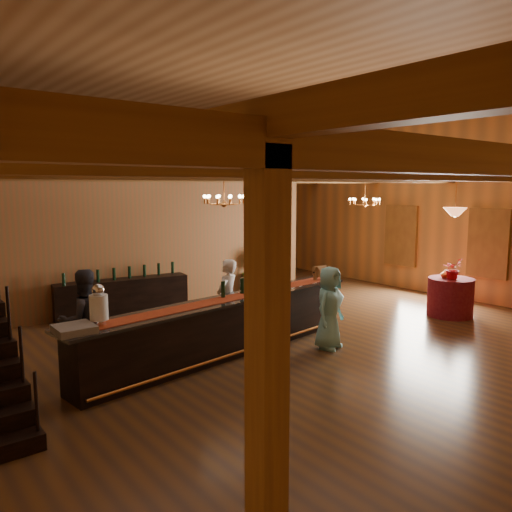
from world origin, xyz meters
TOP-DOWN VIEW (x-y plane):
  - floor at (0.00, 0.00)m, footprint 14.00×14.00m
  - ceiling at (0.00, 0.00)m, footprint 14.00×14.00m
  - wall_back at (0.00, 7.00)m, footprint 12.00×0.10m
  - wall_right at (6.00, 0.00)m, footprint 0.10×14.00m
  - beam_grid at (0.00, 0.51)m, footprint 11.90×13.90m
  - support_posts at (0.00, -0.50)m, footprint 9.20×10.20m
  - partition_wall at (-0.50, 3.50)m, footprint 9.00×0.18m
  - window_right_front at (5.95, -1.60)m, footprint 0.12×1.05m
  - window_right_back at (5.95, 1.00)m, footprint 0.12×1.05m
  - backroom_boxes at (-0.29, 5.50)m, footprint 4.10×0.60m
  - tasting_bar at (-1.50, -0.72)m, footprint 6.07×1.48m
  - beverage_dispenser at (-3.85, -0.96)m, footprint 0.26×0.26m
  - glass_rack_tray at (-4.25, -1.10)m, footprint 0.50×0.50m
  - raffle_drum at (1.13, -0.44)m, footprint 0.34×0.24m
  - bar_bottle_0 at (-1.46, -0.60)m, footprint 0.07×0.07m
  - bar_bottle_1 at (-1.00, -0.54)m, footprint 0.07×0.07m
  - bar_bottle_2 at (-0.93, -0.53)m, footprint 0.07×0.07m
  - bar_bottle_3 at (-0.84, -0.52)m, footprint 0.07×0.07m
  - backbar_shelf at (-1.79, 3.03)m, footprint 3.06×0.91m
  - round_table at (4.11, -1.71)m, footprint 1.02×1.02m
  - chandelier_left at (-0.79, 0.31)m, footprint 0.80×0.80m
  - chandelier_right at (4.07, 0.85)m, footprint 0.80×0.80m
  - pendant_lamp at (4.11, -1.71)m, footprint 0.52×0.52m
  - bartender at (-0.92, 0.05)m, footprint 0.68×0.58m
  - staff_second at (-3.71, 0.09)m, footprint 0.82×0.64m
  - guest at (0.21, -1.60)m, footprint 0.86×0.68m
  - floor_plant at (2.19, 3.19)m, footprint 0.83×0.74m
  - table_flowers at (4.02, -1.78)m, footprint 0.44×0.38m
  - table_vase at (4.02, -1.60)m, footprint 0.19×0.19m

SIDE VIEW (x-z plane):
  - floor at x=0.00m, z-range 0.00..0.00m
  - backbar_shelf at x=-1.79m, z-range 0.00..0.85m
  - round_table at x=4.11m, z-range 0.00..0.88m
  - tasting_bar at x=-1.50m, z-range 0.00..1.02m
  - backroom_boxes at x=-0.29m, z-range -0.02..1.08m
  - floor_plant at x=2.19m, z-range 0.00..1.26m
  - guest at x=0.21m, z-range 0.00..1.53m
  - bartender at x=-0.92m, z-range 0.00..1.58m
  - staff_second at x=-3.71m, z-range 0.00..1.66m
  - table_vase at x=4.02m, z-range 0.88..1.18m
  - glass_rack_tray at x=-4.25m, z-range 1.00..1.10m
  - table_flowers at x=4.02m, z-range 0.88..1.36m
  - bar_bottle_0 at x=-1.46m, z-range 1.00..1.30m
  - bar_bottle_1 at x=-1.00m, z-range 1.00..1.30m
  - bar_bottle_2 at x=-0.93m, z-range 1.00..1.30m
  - bar_bottle_3 at x=-0.84m, z-range 1.00..1.30m
  - raffle_drum at x=1.13m, z-range 1.03..1.33m
  - beverage_dispenser at x=-3.85m, z-range 0.99..1.59m
  - window_right_front at x=5.95m, z-range 0.67..2.42m
  - window_right_back at x=5.95m, z-range 0.67..2.42m
  - partition_wall at x=-0.50m, z-range 0.00..3.10m
  - support_posts at x=0.00m, z-range 0.00..3.20m
  - pendant_lamp at x=4.11m, z-range 1.95..2.85m
  - chandelier_right at x=4.07m, z-range 2.19..2.97m
  - chandelier_left at x=-0.79m, z-range 2.40..3.04m
  - wall_back at x=0.00m, z-range 0.00..5.50m
  - wall_right at x=6.00m, z-range 0.00..5.50m
  - beam_grid at x=0.00m, z-range 3.05..3.44m
  - ceiling at x=0.00m, z-range 5.50..5.50m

